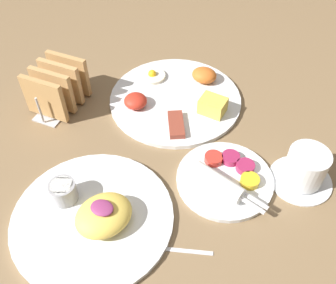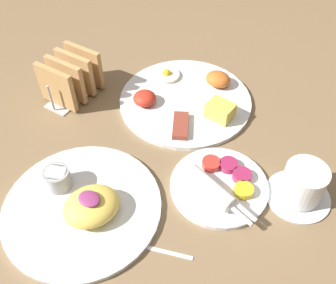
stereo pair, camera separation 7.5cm
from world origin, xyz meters
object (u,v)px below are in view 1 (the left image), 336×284
Objects in this scene: plate_foreground at (93,215)px; plate_breakfast at (177,97)px; toast_rack at (58,87)px; plate_condiments at (225,178)px; coffee_cup at (305,169)px.

plate_breakfast is at bearing 87.35° from plate_foreground.
toast_rack is at bearing -154.74° from plate_breakfast.
toast_rack is (-0.24, -0.11, 0.04)m from plate_breakfast.
plate_condiments is 0.65× the size of plate_foreground.
plate_foreground reaches higher than plate_condiments.
toast_rack reaches higher than plate_foreground.
plate_breakfast is 2.54× the size of coffee_cup.
plate_foreground is 1.94× the size of toast_rack.
plate_breakfast is at bearing 133.54° from plate_condiments.
plate_breakfast is 0.33m from coffee_cup.
toast_rack reaches higher than plate_condiments.
toast_rack is at bearing 179.13° from coffee_cup.
plate_breakfast is 1.65× the size of plate_condiments.
plate_foreground reaches higher than plate_breakfast.
plate_foreground is at bearing -46.25° from toast_rack.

